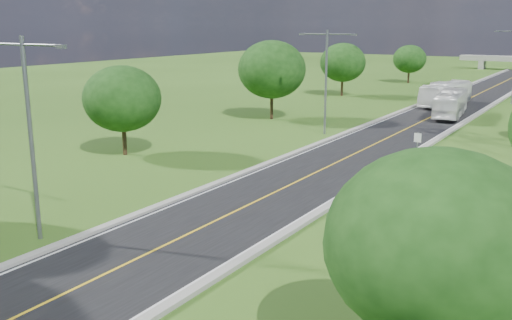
{
  "coord_description": "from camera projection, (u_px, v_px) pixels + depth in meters",
  "views": [
    {
      "loc": [
        17.58,
        -5.04,
        10.54
      ],
      "look_at": [
        0.82,
        21.58,
        3.0
      ],
      "focal_mm": 40.0,
      "sensor_mm": 36.0,
      "label": 1
    }
  ],
  "objects": [
    {
      "name": "ground",
      "position": [
        429.0,
        118.0,
        65.08
      ],
      "size": [
        260.0,
        260.0,
        0.0
      ],
      "primitive_type": "plane",
      "color": "#2B4B15",
      "rests_on": "ground"
    },
    {
      "name": "road",
      "position": [
        443.0,
        111.0,
        70.01
      ],
      "size": [
        8.0,
        150.0,
        0.06
      ],
      "primitive_type": "cube",
      "color": "black",
      "rests_on": "ground"
    },
    {
      "name": "curb_left",
      "position": [
        409.0,
        108.0,
        72.2
      ],
      "size": [
        0.5,
        150.0,
        0.22
      ],
      "primitive_type": "cube",
      "color": "gray",
      "rests_on": "ground"
    },
    {
      "name": "curb_right",
      "position": [
        479.0,
        114.0,
        67.79
      ],
      "size": [
        0.5,
        150.0,
        0.22
      ],
      "primitive_type": "cube",
      "color": "gray",
      "rests_on": "ground"
    },
    {
      "name": "speed_limit_sign",
      "position": [
        417.0,
        143.0,
        43.9
      ],
      "size": [
        0.55,
        0.09,
        2.4
      ],
      "color": "slate",
      "rests_on": "ground"
    },
    {
      "name": "streetlight_near_left",
      "position": [
        29.0,
        122.0,
        27.31
      ],
      "size": [
        5.9,
        0.25,
        10.0
      ],
      "color": "slate",
      "rests_on": "ground"
    },
    {
      "name": "streetlight_mid_left",
      "position": [
        326.0,
        73.0,
        54.46
      ],
      "size": [
        5.9,
        0.25,
        10.0
      ],
      "color": "slate",
      "rests_on": "ground"
    },
    {
      "name": "tree_lb",
      "position": [
        122.0,
        99.0,
        45.96
      ],
      "size": [
        6.3,
        6.3,
        7.33
      ],
      "color": "black",
      "rests_on": "ground"
    },
    {
      "name": "tree_lc",
      "position": [
        272.0,
        70.0,
        63.33
      ],
      "size": [
        7.56,
        7.56,
        8.79
      ],
      "color": "black",
      "rests_on": "ground"
    },
    {
      "name": "tree_ld",
      "position": [
        343.0,
        62.0,
        84.26
      ],
      "size": [
        6.72,
        6.72,
        7.82
      ],
      "color": "black",
      "rests_on": "ground"
    },
    {
      "name": "tree_le",
      "position": [
        410.0,
        59.0,
        102.86
      ],
      "size": [
        5.88,
        5.88,
        6.84
      ],
      "color": "black",
      "rests_on": "ground"
    },
    {
      "name": "tree_ra",
      "position": [
        438.0,
        245.0,
        15.6
      ],
      "size": [
        6.3,
        6.3,
        7.33
      ],
      "color": "black",
      "rests_on": "ground"
    },
    {
      "name": "bus_outbound",
      "position": [
        451.0,
        104.0,
        65.64
      ],
      "size": [
        3.81,
        11.14,
        3.04
      ],
      "primitive_type": "imported",
      "rotation": [
        0.0,
        0.0,
        3.26
      ],
      "color": "white",
      "rests_on": "road"
    },
    {
      "name": "bus_inbound",
      "position": [
        446.0,
        94.0,
        74.27
      ],
      "size": [
        4.23,
        11.58,
        3.15
      ],
      "primitive_type": "imported",
      "rotation": [
        0.0,
        0.0,
        -0.14
      ],
      "color": "white",
      "rests_on": "road"
    }
  ]
}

